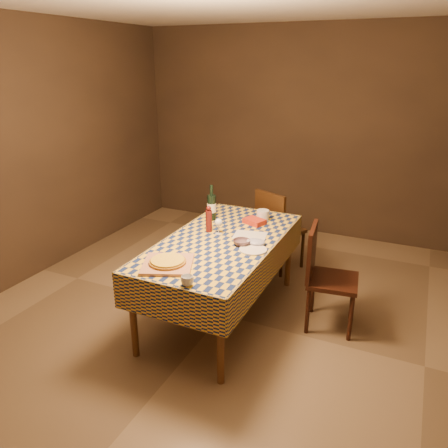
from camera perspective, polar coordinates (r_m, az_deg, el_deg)
The scene contains 16 objects.
room at distance 3.66m, azimuth -0.33°, elevation 6.37°, with size 5.00×5.10×2.70m.
dining_table at distance 3.87m, azimuth -0.31°, elevation -3.10°, with size 0.94×1.84×0.77m.
cutting_board at distance 3.39m, azimuth -7.36°, elevation -5.23°, with size 0.37×0.37×0.02m, color #B57755.
pizza at distance 3.38m, azimuth -7.38°, elevation -4.84°, with size 0.37×0.37×0.03m.
pepper_mill at distance 3.98m, azimuth -1.99°, elevation 0.57°, with size 0.06×0.06×0.25m.
bowl at distance 3.73m, azimuth 2.31°, elevation -2.42°, with size 0.15×0.15×0.05m, color #58414A.
wine_glass at distance 3.93m, azimuth -0.72°, elevation 0.12°, with size 0.07×0.07×0.14m.
wine_bottle at distance 4.28m, azimuth -1.64°, elevation 2.25°, with size 0.10×0.10×0.35m.
deli_tub at distance 4.31m, azimuth 5.09°, elevation 1.16°, with size 0.12×0.12×0.10m, color silver.
takeout_container at distance 4.21m, azimuth 3.99°, elevation 0.35°, with size 0.20×0.14×0.05m, color #B02B17.
white_plate at distance 3.63m, azimuth 3.82°, elevation -3.36°, with size 0.23×0.23×0.01m, color white.
tumbler at distance 3.08m, azimuth -4.82°, elevation -7.39°, with size 0.09×0.09×0.07m, color silver.
flour_patch at distance 3.93m, azimuth 3.42°, elevation -1.50°, with size 0.29×0.22×0.00m, color silver.
flour_bag at distance 3.74m, azimuth 4.18°, elevation -2.35°, with size 0.17×0.13×0.05m, color #989FC3.
chair_far at distance 4.88m, azimuth 6.84°, elevation -0.27°, with size 0.56×0.56×0.93m.
chair_right at distance 3.92m, azimuth 12.90°, elevation -6.12°, with size 0.48×0.47×0.93m.
Camera 1 is at (1.51, -3.21, 2.25)m, focal length 35.00 mm.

